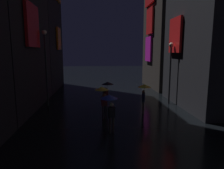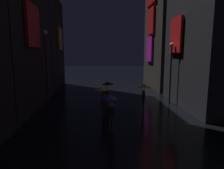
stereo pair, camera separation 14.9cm
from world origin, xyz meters
name	(u,v)px [view 1 (the left image)]	position (x,y,z in m)	size (l,w,h in m)	color
building_right_mid	(210,7)	(7.48, 12.96, 7.64)	(4.25, 7.92, 15.26)	#232328
building_right_far	(167,27)	(7.48, 21.84, 7.25)	(4.25, 7.68, 14.47)	#2D2826
pedestrian_midstreet_centre_blue	(110,103)	(-0.39, 7.98, 1.67)	(0.90, 0.90, 2.12)	#38332D
pedestrian_foreground_right_black	(107,88)	(-0.27, 12.53, 1.67)	(0.90, 0.90, 2.12)	#38332D
pedestrian_midstreet_left_yellow	(144,91)	(2.21, 11.19, 1.67)	(0.90, 0.90, 2.12)	#38332D
pedestrian_near_crossing_yellow	(103,94)	(-0.68, 10.37, 1.67)	(0.90, 0.90, 2.12)	#2D2D38
streetlamp_right_far	(170,66)	(5.00, 13.83, 3.20)	(0.36, 0.36, 5.05)	#2D2D33
streetlamp_left_far	(46,60)	(-5.00, 14.05, 3.70)	(0.36, 0.36, 5.98)	#2D2D33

